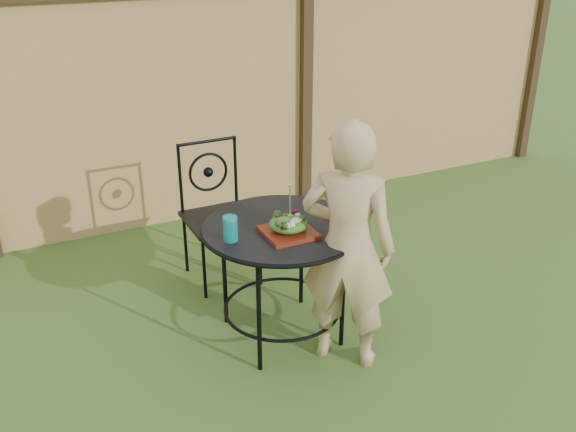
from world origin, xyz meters
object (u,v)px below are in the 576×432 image
object	(u,v)px
diner	(348,247)
salad_plate	(288,232)
patio_chair	(217,209)
patio_table	(282,247)

from	to	relation	value
diner	salad_plate	distance (m)	0.34
patio_chair	salad_plate	distance (m)	0.99
patio_chair	diner	size ratio (longest dim) A/B	0.68
patio_table	patio_chair	distance (m)	0.85
patio_table	salad_plate	size ratio (longest dim) A/B	3.42
diner	salad_plate	world-z (taller)	diner
patio_chair	diner	xyz separation A→B (m)	(0.30, -1.20, 0.20)
patio_chair	salad_plate	world-z (taller)	patio_chair
salad_plate	patio_chair	bearing A→B (deg)	94.10
diner	salad_plate	size ratio (longest dim) A/B	5.21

